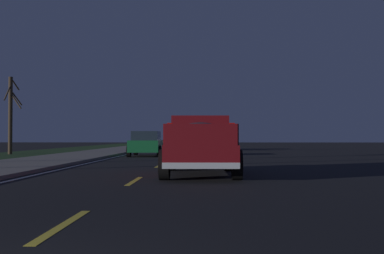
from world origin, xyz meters
TOP-DOWN VIEW (x-y plane):
  - ground at (27.00, 0.00)m, footprint 144.00×144.00m
  - sidewalk_shoulder at (27.00, 5.70)m, footprint 108.00×4.00m
  - grass_verge at (27.00, 10.70)m, footprint 108.00×6.00m
  - lane_markings at (29.06, 2.55)m, footprint 108.00×3.54m
  - pickup_truck at (12.06, -1.75)m, footprint 5.45×2.34m
  - sedan_green at (26.31, 1.75)m, footprint 4.42×2.06m
  - sedan_white at (40.06, -1.94)m, footprint 4.45×2.10m
  - bare_tree_far at (29.01, 11.50)m, footprint 2.02×0.94m

SIDE VIEW (x-z plane):
  - ground at x=27.00m, z-range 0.00..0.00m
  - grass_verge at x=27.00m, z-range 0.00..0.01m
  - lane_markings at x=29.06m, z-range 0.00..0.01m
  - sidewalk_shoulder at x=27.00m, z-range 0.00..0.12m
  - sedan_green at x=26.31m, z-range 0.01..1.55m
  - sedan_white at x=40.06m, z-range 0.01..1.55m
  - pickup_truck at x=12.06m, z-range 0.05..1.92m
  - bare_tree_far at x=29.01m, z-range 0.17..5.51m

